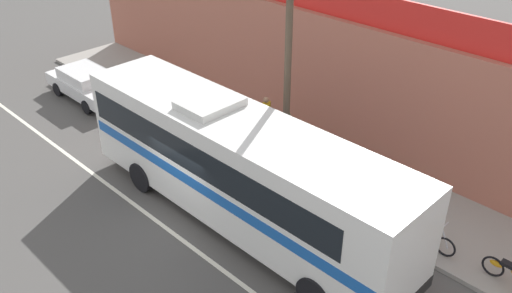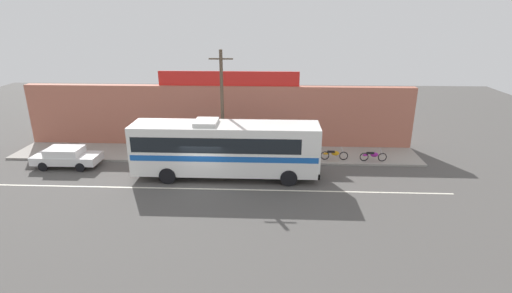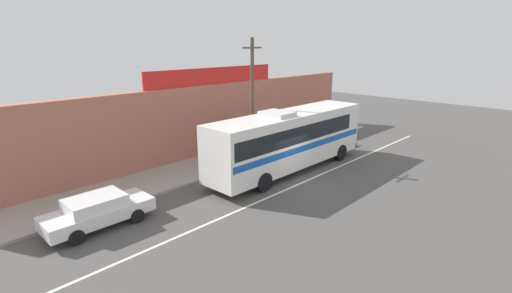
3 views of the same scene
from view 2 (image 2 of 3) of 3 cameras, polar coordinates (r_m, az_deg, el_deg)
name	(u,v)px [view 2 (image 2 of 3)]	position (r m, az deg, el deg)	size (l,w,h in m)	color
ground_plane	(203,183)	(24.42, -7.83, -5.41)	(70.00, 70.00, 0.00)	#4F4C49
sidewalk_slab	(215,154)	(29.14, -6.06, -1.04)	(30.00, 3.60, 0.14)	gray
storefront_facade	(218,116)	(30.47, -5.62, 4.48)	(30.00, 0.70, 4.80)	#B26651
storefront_billboard	(228,79)	(29.75, -4.09, 9.97)	(10.74, 0.12, 1.10)	red
road_center_stripe	(201,189)	(23.71, -8.17, -6.20)	(30.00, 0.14, 0.01)	silver
intercity_bus	(224,147)	(24.45, -4.70, -0.03)	(11.73, 2.63, 3.78)	white
parked_car	(67,157)	(29.50, -26.17, -1.34)	(4.40, 1.86, 1.37)	silver
utility_pole	(222,105)	(26.44, -5.01, 6.06)	(1.60, 0.22, 7.68)	brown
motorcycle_blue	(373,155)	(28.39, 16.87, -1.28)	(1.89, 0.56, 0.94)	black
motorcycle_green	(334,154)	(27.97, 11.43, -1.11)	(1.95, 0.56, 0.94)	black
motorcycle_black	(297,154)	(27.52, 6.13, -1.18)	(1.90, 0.56, 0.94)	black
pedestrian_far_right	(194,139)	(29.12, -9.15, 1.03)	(0.30, 0.48, 1.71)	navy
pedestrian_near_shop	(208,141)	(28.87, -7.06, 0.80)	(0.30, 0.48, 1.59)	brown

